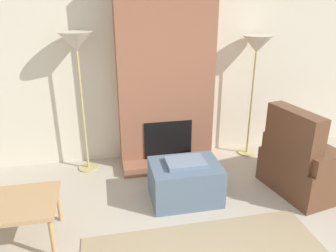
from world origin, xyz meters
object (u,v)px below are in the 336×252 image
object	(u,v)px
floor_lamp_left	(77,49)
armchair	(305,166)
side_table	(21,207)
floor_lamp_right	(257,50)
ottoman	(185,181)

from	to	relation	value
floor_lamp_left	armchair	bearing A→B (deg)	-22.52
side_table	floor_lamp_left	bearing A→B (deg)	68.03
side_table	floor_lamp_right	xyz separation A→B (m)	(2.91, 1.38, 1.15)
ottoman	floor_lamp_right	distance (m)	2.05
armchair	floor_lamp_left	bearing A→B (deg)	56.38
floor_lamp_left	floor_lamp_right	size ratio (longest dim) A/B	1.05
ottoman	floor_lamp_left	xyz separation A→B (m)	(-1.12, 0.99, 1.40)
side_table	ottoman	bearing A→B (deg)	13.27
floor_lamp_right	ottoman	bearing A→B (deg)	-141.23
side_table	floor_lamp_right	distance (m)	3.42
armchair	side_table	size ratio (longest dim) A/B	1.59
ottoman	floor_lamp_right	size ratio (longest dim) A/B	0.45
armchair	side_table	bearing A→B (deg)	84.47
ottoman	side_table	size ratio (longest dim) A/B	1.19
floor_lamp_left	floor_lamp_right	bearing A→B (deg)	0.00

